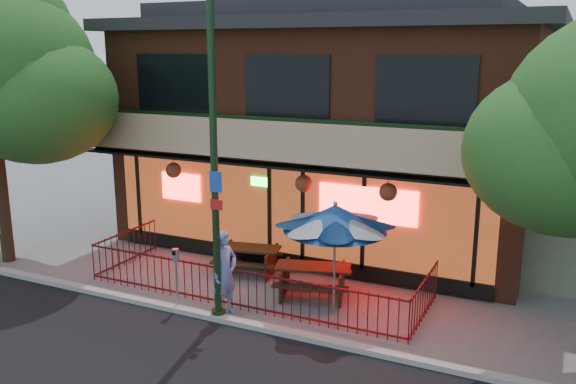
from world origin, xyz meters
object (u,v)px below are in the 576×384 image
(patio_umbrella, at_px, (335,218))
(pedestrian, at_px, (224,273))
(street_light, at_px, (215,182))
(parking_meter_near, at_px, (176,269))
(picnic_table_right, at_px, (313,276))
(picnic_table_left, at_px, (248,256))

(patio_umbrella, height_order, pedestrian, patio_umbrella)
(street_light, relative_size, parking_meter_near, 4.71)
(picnic_table_right, relative_size, patio_umbrella, 0.81)
(pedestrian, relative_size, parking_meter_near, 1.35)
(street_light, bearing_deg, parking_meter_near, 179.87)
(picnic_table_left, height_order, patio_umbrella, patio_umbrella)
(street_light, distance_m, picnic_table_left, 3.95)
(picnic_table_right, bearing_deg, parking_meter_near, -140.32)
(patio_umbrella, height_order, parking_meter_near, patio_umbrella)
(picnic_table_left, relative_size, pedestrian, 0.98)
(patio_umbrella, bearing_deg, pedestrian, -152.25)
(parking_meter_near, bearing_deg, picnic_table_left, 83.57)
(street_light, bearing_deg, picnic_table_left, 105.97)
(patio_umbrella, distance_m, parking_meter_near, 3.85)
(street_light, height_order, picnic_table_right, street_light)
(parking_meter_near, bearing_deg, pedestrian, 11.65)
(picnic_table_right, distance_m, parking_meter_near, 3.33)
(picnic_table_right, distance_m, pedestrian, 2.37)
(picnic_table_right, relative_size, parking_meter_near, 1.44)
(picnic_table_left, bearing_deg, street_light, -74.03)
(picnic_table_left, bearing_deg, picnic_table_right, -17.47)
(picnic_table_right, bearing_deg, pedestrian, -126.60)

